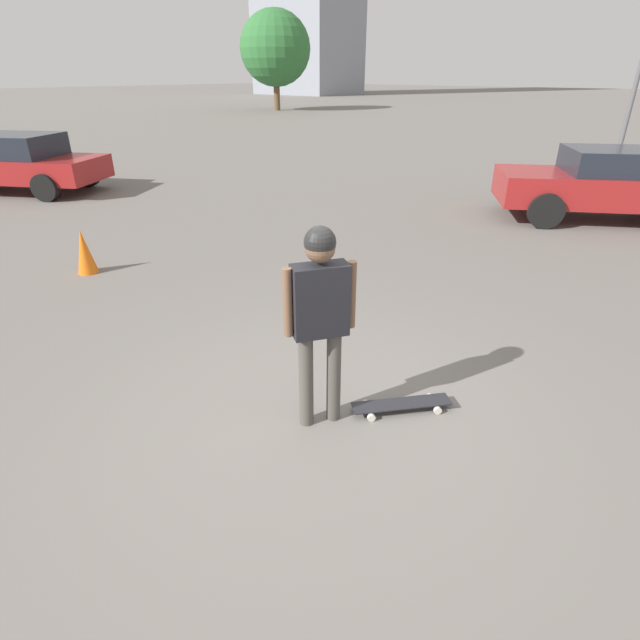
% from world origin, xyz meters
% --- Properties ---
extents(ground_plane, '(220.00, 220.00, 0.00)m').
position_xyz_m(ground_plane, '(0.00, 0.00, 0.00)').
color(ground_plane, slate).
extents(person, '(0.53, 0.42, 1.81)m').
position_xyz_m(person, '(0.00, 0.00, 1.13)').
color(person, '#4C4742').
rests_on(person, ground_plane).
extents(skateboard, '(0.83, 0.74, 0.08)m').
position_xyz_m(skateboard, '(-0.60, 0.49, 0.07)').
color(skateboard, '#232328').
rests_on(skateboard, ground_plane).
extents(car_parked_near, '(3.71, 4.55, 1.45)m').
position_xyz_m(car_parked_near, '(-9.10, 0.10, 0.77)').
color(car_parked_near, maroon).
rests_on(car_parked_near, ground_plane).
extents(car_parked_far, '(3.77, 4.63, 1.44)m').
position_xyz_m(car_parked_far, '(-2.27, -12.18, 0.74)').
color(car_parked_far, maroon).
rests_on(car_parked_far, ground_plane).
extents(tree_distant, '(5.50, 5.50, 7.22)m').
position_xyz_m(tree_distant, '(-28.53, -28.88, 4.46)').
color(tree_distant, brown).
rests_on(tree_distant, ground_plane).
extents(traffic_cone, '(0.30, 0.30, 0.69)m').
position_xyz_m(traffic_cone, '(-0.46, -5.19, 0.34)').
color(traffic_cone, orange).
rests_on(traffic_cone, ground_plane).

